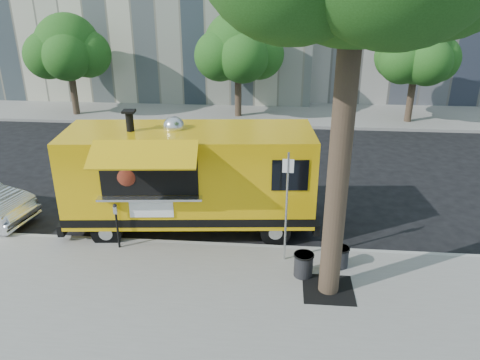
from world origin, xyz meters
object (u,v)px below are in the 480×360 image
at_px(parking_meter, 117,221).
at_px(trash_bin_left, 340,256).
at_px(far_tree_c, 417,52).
at_px(sign_post, 287,201).
at_px(food_truck, 189,176).
at_px(trash_bin_right, 303,264).
at_px(far_tree_a, 68,47).
at_px(far_tree_b, 238,47).

relative_size(parking_meter, trash_bin_left, 2.45).
bearing_deg(far_tree_c, trash_bin_left, -109.55).
relative_size(sign_post, food_truck, 0.40).
bearing_deg(sign_post, food_truck, 148.63).
height_order(sign_post, trash_bin_left, sign_post).
xyz_separation_m(parking_meter, trash_bin_right, (5.02, -0.90, -0.51)).
xyz_separation_m(far_tree_a, trash_bin_right, (12.02, -14.55, -3.30)).
xyz_separation_m(far_tree_c, trash_bin_right, (-5.98, -14.65, -3.24)).
height_order(far_tree_a, sign_post, far_tree_a).
xyz_separation_m(far_tree_a, far_tree_b, (9.00, 0.40, 0.06)).
xyz_separation_m(far_tree_a, parking_meter, (7.00, -13.65, -2.79)).
bearing_deg(far_tree_b, sign_post, -79.85).
relative_size(far_tree_a, sign_post, 1.79).
bearing_deg(food_truck, far_tree_c, 47.33).
relative_size(trash_bin_left, trash_bin_right, 0.90).
xyz_separation_m(far_tree_b, far_tree_c, (9.00, -0.30, -0.12)).
distance_m(far_tree_a, food_truck, 15.09).
bearing_deg(far_tree_a, sign_post, -50.17).
bearing_deg(trash_bin_right, food_truck, 143.63).
bearing_deg(sign_post, parking_meter, 177.48).
height_order(far_tree_b, trash_bin_left, far_tree_b).
bearing_deg(far_tree_c, food_truck, -127.13).
distance_m(far_tree_b, trash_bin_right, 15.62).
bearing_deg(far_tree_c, far_tree_a, -179.68).
height_order(far_tree_b, sign_post, far_tree_b).
xyz_separation_m(far_tree_c, trash_bin_left, (-5.02, -14.15, -3.27)).
bearing_deg(parking_meter, far_tree_a, 117.15).
bearing_deg(far_tree_a, trash_bin_left, -47.27).
xyz_separation_m(far_tree_c, parking_meter, (-11.00, -13.75, -2.74)).
xyz_separation_m(far_tree_c, sign_post, (-6.45, -13.95, -1.87)).
bearing_deg(trash_bin_left, sign_post, 172.11).
distance_m(far_tree_c, sign_post, 15.48).
bearing_deg(trash_bin_left, parking_meter, 176.19).
bearing_deg(far_tree_c, trash_bin_right, -112.21).
relative_size(sign_post, trash_bin_right, 4.93).
bearing_deg(trash_bin_right, far_tree_b, 101.41).
distance_m(far_tree_b, sign_post, 14.61).
distance_m(parking_meter, trash_bin_left, 6.01).
height_order(far_tree_a, parking_meter, far_tree_a).
height_order(far_tree_a, far_tree_c, far_tree_a).
distance_m(far_tree_a, far_tree_b, 9.01).
height_order(sign_post, parking_meter, sign_post).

